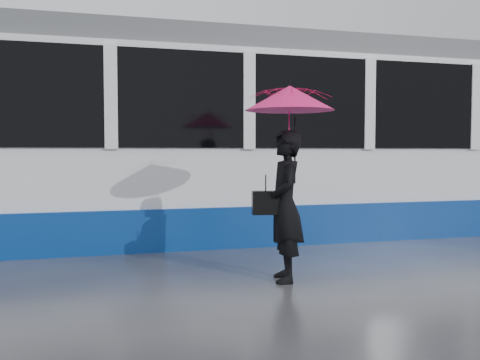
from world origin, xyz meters
name	(u,v)px	position (x,y,z in m)	size (l,w,h in m)	color
ground	(151,272)	(0.00, 0.00, 0.00)	(90.00, 90.00, 0.00)	#27272B
rails	(134,239)	(0.00, 2.50, 0.01)	(34.00, 1.51, 0.02)	#3F3D38
tram	(256,141)	(2.11, 2.50, 1.64)	(26.00, 2.56, 3.35)	white
woman	(285,206)	(1.39, -0.82, 0.84)	(0.61, 0.40, 1.68)	black
umbrella	(290,116)	(1.44, -0.82, 1.84)	(1.15, 1.15, 1.13)	#FA154D
handbag	(266,203)	(1.17, -0.80, 0.88)	(0.32, 0.18, 0.44)	black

